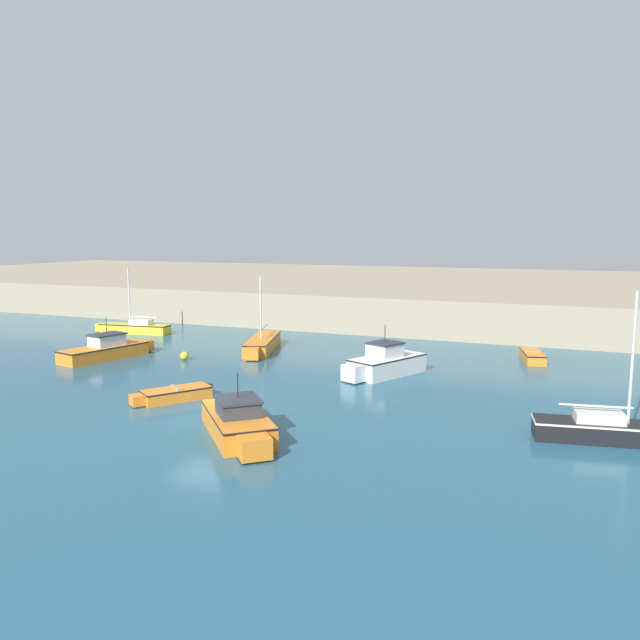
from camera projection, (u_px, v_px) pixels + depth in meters
name	position (u px, v px, depth m)	size (l,w,h in m)	color
ground_plane	(203.00, 414.00, 24.86)	(200.00, 200.00, 0.00)	#235670
quay_seawall	(429.00, 292.00, 61.86)	(120.00, 40.00, 2.69)	gray
motorboat_white_0	(385.00, 363.00, 31.63)	(3.37, 5.12, 2.60)	white
dinghy_orange_1	(532.00, 356.00, 35.18)	(1.66, 3.40, 0.63)	orange
dinghy_orange_2	(174.00, 394.00, 26.90)	(2.65, 3.36, 0.60)	orange
motorboat_orange_4	(106.00, 349.00, 35.83)	(2.82, 5.91, 2.34)	orange
sailboat_yellow_5	(134.00, 327.00, 44.81)	(5.75, 1.82, 4.73)	yellow
motorboat_orange_6	(238.00, 422.00, 22.09)	(4.56, 4.83, 2.32)	orange
sailboat_black_7	(617.00, 430.00, 21.55)	(6.07, 2.22, 5.25)	black
sailboat_orange_8	(262.00, 344.00, 38.21)	(3.04, 6.33, 4.66)	orange
mooring_buoy	(184.00, 356.00, 35.47)	(0.48, 0.48, 0.48)	yellow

